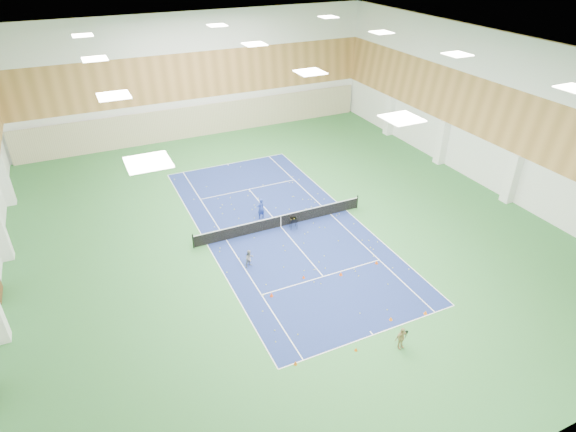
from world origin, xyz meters
The scene contains 20 objects.
ground centered at (0.00, 0.00, 0.00)m, with size 40.00×40.00×0.00m, color #2E6D33.
room_shell centered at (0.00, 0.00, 6.00)m, with size 36.00×40.00×12.00m, color white, non-canonical shape.
wood_cladding centered at (0.00, 0.00, 8.00)m, with size 36.00×40.00×8.00m, color #B37E42, non-canonical shape.
ceiling_light_grid centered at (0.00, 0.00, 11.92)m, with size 21.40×25.40×0.06m, color white, non-canonical shape.
court_surface centered at (0.00, 0.00, 0.01)m, with size 10.97×23.77×0.01m, color navy.
tennis_balls_scatter centered at (0.00, 0.00, 0.05)m, with size 10.57×22.77×0.07m, color #C9CF23, non-canonical shape.
tennis_net centered at (0.00, 0.00, 0.55)m, with size 12.80×0.10×1.10m, color black, non-canonical shape.
back_curtain centered at (0.00, 19.75, 1.60)m, with size 35.40×0.16×3.20m, color #C6B793.
coach centered at (-0.82, 1.73, 0.82)m, with size 0.59×0.39×1.63m, color #21399A.
child_court centered at (-3.71, -3.46, 0.60)m, with size 0.58×0.45×1.19m, color gray.
child_apron centered at (0.75, -13.19, 0.66)m, with size 0.77×0.32×1.31m, color tan.
ball_cart centered at (0.72, -0.60, 0.44)m, with size 0.51×0.51×0.89m, color black, non-canonical shape.
cone_svc_a centered at (-3.63, -6.75, 0.12)m, with size 0.22×0.22×0.24m, color #FF440D.
cone_svc_b centered at (-1.17, -6.02, 0.11)m, with size 0.19×0.19×0.21m, color #ED490C.
cone_svc_c centered at (1.05, -6.73, 0.12)m, with size 0.23×0.23×0.25m, color #E24C0B.
cone_svc_d centered at (3.73, -6.66, 0.12)m, with size 0.22×0.22×0.24m, color #D6480B.
cone_base_a centered at (-4.58, -11.94, 0.11)m, with size 0.20×0.20×0.22m, color #D9620B.
cone_base_b centered at (-1.40, -12.43, 0.09)m, with size 0.17×0.17×0.19m, color #DD610B.
cone_base_c centered at (1.51, -11.34, 0.11)m, with size 0.21×0.21×0.23m, color orange.
cone_base_d centered at (3.54, -11.75, 0.12)m, with size 0.22×0.22×0.24m, color orange.
Camera 1 is at (-11.90, -26.81, 18.38)m, focal length 30.00 mm.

